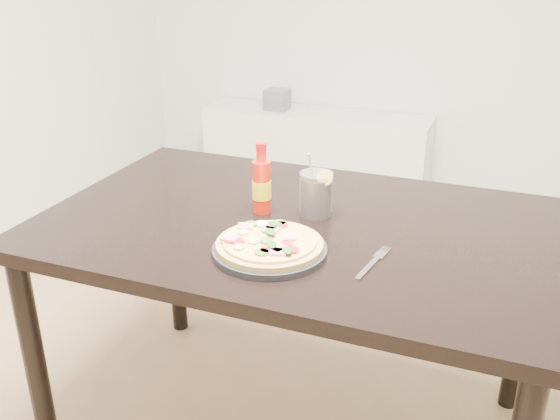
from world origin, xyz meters
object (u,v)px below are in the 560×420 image
(dining_table, at_px, (295,247))
(hot_sauce_bottle, at_px, (262,185))
(plate, at_px, (270,250))
(cola_cup, at_px, (316,195))
(fork, at_px, (374,262))
(pizza, at_px, (269,243))
(media_console, at_px, (315,151))

(dining_table, xyz_separation_m, hot_sauce_bottle, (-0.11, 0.02, 0.16))
(plate, height_order, hot_sauce_bottle, hot_sauce_bottle)
(hot_sauce_bottle, bearing_deg, dining_table, -12.32)
(dining_table, bearing_deg, cola_cup, 59.36)
(dining_table, height_order, cola_cup, cola_cup)
(cola_cup, distance_m, fork, 0.32)
(pizza, bearing_deg, fork, 9.80)
(plate, bearing_deg, dining_table, 92.00)
(plate, height_order, cola_cup, cola_cup)
(plate, xyz_separation_m, pizza, (-0.00, 0.00, 0.02))
(hot_sauce_bottle, height_order, fork, hot_sauce_bottle)
(plate, distance_m, fork, 0.26)
(plate, xyz_separation_m, fork, (0.25, 0.04, -0.01))
(dining_table, relative_size, cola_cup, 7.60)
(pizza, bearing_deg, plate, -13.67)
(plate, bearing_deg, hot_sauce_bottle, 117.10)
(plate, xyz_separation_m, media_console, (-0.63, 2.29, -0.51))
(dining_table, bearing_deg, pizza, -88.66)
(cola_cup, bearing_deg, media_console, 108.09)
(pizza, xyz_separation_m, fork, (0.26, 0.04, -0.02))
(dining_table, relative_size, media_console, 1.00)
(fork, bearing_deg, media_console, 120.60)
(dining_table, distance_m, pizza, 0.24)
(hot_sauce_bottle, height_order, media_console, hot_sauce_bottle)
(pizza, distance_m, hot_sauce_bottle, 0.27)
(plate, relative_size, fork, 1.52)
(fork, bearing_deg, dining_table, 156.93)
(cola_cup, xyz_separation_m, media_console, (-0.66, 2.02, -0.56))
(plate, bearing_deg, fork, 10.02)
(cola_cup, bearing_deg, plate, -96.28)
(pizza, distance_m, cola_cup, 0.27)
(fork, height_order, media_console, fork)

